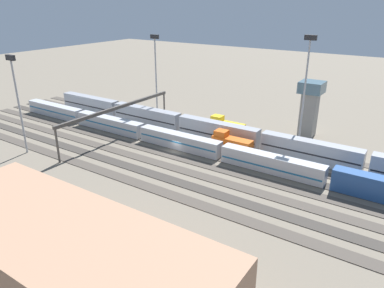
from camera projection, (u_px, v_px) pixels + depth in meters
ground_plane at (174, 152)px, 89.41m from camera, size 400.00×400.00×0.00m
track_bed_0 at (211, 132)px, 102.92m from camera, size 140.00×2.80×0.12m
track_bed_1 at (202, 137)px, 99.05m from camera, size 140.00×2.80×0.12m
track_bed_2 at (191, 142)px, 95.19m from camera, size 140.00×2.80×0.12m
track_bed_3 at (180, 148)px, 91.32m from camera, size 140.00×2.80×0.12m
track_bed_4 at (168, 155)px, 87.45m from camera, size 140.00×2.80×0.12m
track_bed_5 at (155, 162)px, 83.59m from camera, size 140.00×2.80×0.12m
track_bed_6 at (141, 170)px, 79.72m from camera, size 140.00×2.80×0.12m
track_bed_7 at (125, 179)px, 75.85m from camera, size 140.00×2.80×0.12m
train_on_track_1 at (218, 131)px, 95.56m from camera, size 119.80×3.06×5.00m
train_on_track_0 at (226, 128)px, 99.75m from camera, size 10.00×3.00×5.00m
train_on_track_2 at (231, 144)px, 88.46m from camera, size 10.00×3.00×5.00m
train_on_track_3 at (173, 139)px, 91.80m from camera, size 114.80×3.06×4.40m
light_mast_0 at (306, 78)px, 86.59m from camera, size 2.80×0.70×27.29m
light_mast_1 at (16, 91)px, 83.57m from camera, size 2.80×0.70×23.38m
light_mast_2 at (156, 65)px, 110.25m from camera, size 2.80×0.70×25.21m
signal_gantry at (118, 110)px, 95.95m from camera, size 0.70×40.00×8.80m
maintenance_shed at (67, 273)px, 41.05m from camera, size 39.19×14.33×12.20m
control_tower at (310, 105)px, 97.37m from camera, size 6.00×6.00×14.87m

